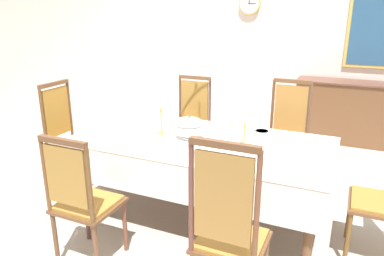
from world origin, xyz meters
TOP-DOWN VIEW (x-y plane):
  - ground at (0.00, 0.00)m, footprint 6.44×6.04m
  - back_wall at (0.00, 3.06)m, footprint 6.44×0.08m
  - dining_table at (0.00, -0.05)m, footprint 2.25×1.13m
  - tablecloth at (0.00, -0.05)m, footprint 2.27×1.15m
  - chair_south_a at (-0.54, -1.02)m, footprint 0.44×0.42m
  - chair_north_a at (-0.54, 0.93)m, footprint 0.44×0.42m
  - chair_south_b at (0.59, -1.02)m, footprint 0.44×0.42m
  - chair_north_b at (0.59, 0.93)m, footprint 0.44×0.42m
  - chair_head_west at (-1.54, -0.05)m, footprint 0.42×0.44m
  - soup_tureen at (-0.11, -0.05)m, footprint 0.26×0.26m
  - candlestick_west at (-0.40, -0.05)m, footprint 0.07×0.07m
  - candlestick_east at (0.40, -0.05)m, footprint 0.07×0.07m
  - bowl_near_left at (0.16, -0.44)m, footprint 0.18×0.18m
  - bowl_near_right at (0.02, 0.37)m, footprint 0.18×0.18m
  - bowl_far_left at (0.42, -0.44)m, footprint 0.15×0.15m
  - bowl_far_right at (0.46, 0.34)m, footprint 0.15×0.15m
  - spoon_primary at (0.29, -0.42)m, footprint 0.05×0.18m
  - spoon_secondary at (0.14, 0.40)m, footprint 0.03×0.18m
  - sideboard at (1.13, 2.74)m, footprint 1.44×0.48m
  - mounted_clock at (-0.45, 2.99)m, footprint 0.34×0.06m

SIDE VIEW (x-z plane):
  - ground at x=0.00m, z-range -0.04..0.00m
  - sideboard at x=1.13m, z-range 0.00..0.91m
  - chair_south_a at x=-0.54m, z-range 0.02..1.07m
  - chair_north_a at x=-0.54m, z-range 0.00..1.14m
  - chair_head_west at x=-1.54m, z-range 0.00..1.16m
  - chair_north_b at x=0.59m, z-range 0.00..1.17m
  - chair_south_b at x=0.59m, z-range -0.01..1.20m
  - tablecloth at x=0.00m, z-range 0.52..0.85m
  - dining_table at x=0.00m, z-range 0.31..1.07m
  - spoon_primary at x=0.29m, z-range 0.77..0.78m
  - spoon_secondary at x=0.14m, z-range 0.77..0.78m
  - bowl_far_right at x=0.46m, z-range 0.77..0.80m
  - bowl_far_left at x=0.42m, z-range 0.77..0.80m
  - bowl_near_left at x=0.16m, z-range 0.77..0.81m
  - bowl_near_right at x=0.02m, z-range 0.77..0.81m
  - soup_tureen at x=-0.11m, z-range 0.76..0.98m
  - candlestick_east at x=0.40m, z-range 0.73..1.05m
  - candlestick_west at x=-0.40m, z-range 0.73..1.10m
  - back_wall at x=0.00m, z-range 0.00..3.32m
  - mounted_clock at x=-0.45m, z-range 1.80..2.14m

